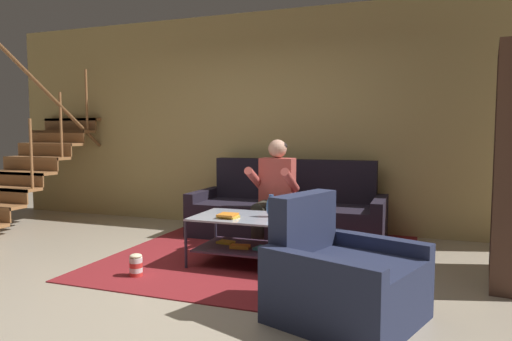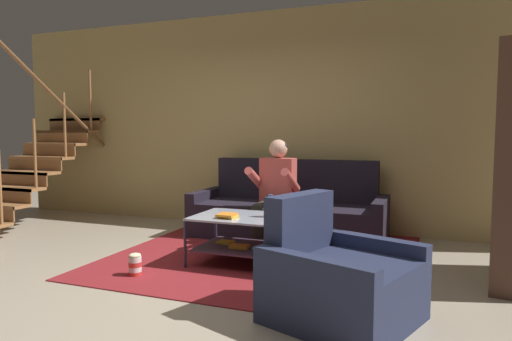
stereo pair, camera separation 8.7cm
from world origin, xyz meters
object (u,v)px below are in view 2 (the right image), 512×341
(person_seated_center, at_px, (275,189))
(vase, at_px, (270,206))
(coffee_table, at_px, (254,233))
(popcorn_tub, at_px, (135,265))
(book_stack, at_px, (227,216))
(armchair, at_px, (338,281))
(couch, at_px, (289,213))

(person_seated_center, bearing_deg, vase, -74.98)
(coffee_table, distance_m, popcorn_tub, 1.14)
(vase, bearing_deg, coffee_table, -161.08)
(book_stack, xyz_separation_m, armchair, (1.22, -0.85, -0.23))
(person_seated_center, height_order, book_stack, person_seated_center)
(vase, bearing_deg, armchair, -50.78)
(person_seated_center, xyz_separation_m, book_stack, (-0.19, -0.88, -0.16))
(book_stack, height_order, armchair, armchair)
(person_seated_center, xyz_separation_m, armchair, (1.04, -1.73, -0.38))
(person_seated_center, bearing_deg, couch, 90.00)
(person_seated_center, distance_m, book_stack, 0.91)
(vase, distance_m, book_stack, 0.43)
(couch, bearing_deg, book_stack, -97.53)
(armchair, bearing_deg, person_seated_center, 120.96)
(popcorn_tub, bearing_deg, coffee_table, 38.87)
(vase, xyz_separation_m, popcorn_tub, (-1.02, -0.75, -0.47))
(couch, relative_size, armchair, 2.08)
(couch, relative_size, coffee_table, 2.01)
(person_seated_center, height_order, coffee_table, person_seated_center)
(coffee_table, bearing_deg, book_stack, -145.99)
(couch, height_order, person_seated_center, person_seated_center)
(couch, xyz_separation_m, book_stack, (-0.19, -1.40, 0.19))
(vase, distance_m, armchair, 1.39)
(popcorn_tub, bearing_deg, book_stack, 40.34)
(popcorn_tub, bearing_deg, couch, 66.79)
(book_stack, distance_m, armchair, 1.51)
(person_seated_center, bearing_deg, coffee_table, -87.74)
(coffee_table, height_order, vase, vase)
(book_stack, bearing_deg, coffee_table, 34.01)
(coffee_table, xyz_separation_m, armchair, (1.01, -1.00, -0.04))
(vase, bearing_deg, popcorn_tub, -143.63)
(coffee_table, distance_m, vase, 0.31)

